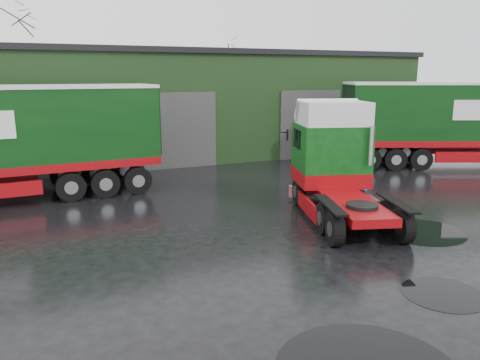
% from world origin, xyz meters
% --- Properties ---
extents(ground, '(100.00, 100.00, 0.00)m').
position_xyz_m(ground, '(0.00, 0.00, 0.00)').
color(ground, black).
extents(warehouse, '(32.40, 12.40, 6.30)m').
position_xyz_m(warehouse, '(2.00, 20.00, 3.16)').
color(warehouse, black).
rests_on(warehouse, ground).
extents(hero_tractor, '(4.47, 6.96, 4.00)m').
position_xyz_m(hero_tractor, '(4.50, 2.61, 2.00)').
color(hero_tractor, '#0C4612').
rests_on(hero_tractor, ground).
extents(lorry_right, '(17.14, 9.57, 4.56)m').
position_xyz_m(lorry_right, '(16.57, 8.27, 2.28)').
color(lorry_right, silver).
rests_on(lorry_right, ground).
extents(wash_bucket, '(0.44, 0.44, 0.34)m').
position_xyz_m(wash_bucket, '(7.11, 5.02, 0.17)').
color(wash_bucket, '#0837B4').
rests_on(wash_bucket, ground).
extents(tree_back_a, '(4.40, 4.40, 9.50)m').
position_xyz_m(tree_back_a, '(-6.00, 30.00, 4.75)').
color(tree_back_a, black).
rests_on(tree_back_a, ground).
extents(tree_back_b, '(4.40, 4.40, 7.50)m').
position_xyz_m(tree_back_b, '(10.00, 30.00, 3.75)').
color(tree_back_b, black).
rests_on(tree_back_b, ground).
extents(puddle_1, '(2.75, 2.75, 0.01)m').
position_xyz_m(puddle_1, '(6.12, 0.74, 0.00)').
color(puddle_1, black).
rests_on(puddle_1, ground).
extents(puddle_3, '(1.88, 1.88, 0.01)m').
position_xyz_m(puddle_3, '(3.37, -2.83, 0.00)').
color(puddle_3, black).
rests_on(puddle_3, ground).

